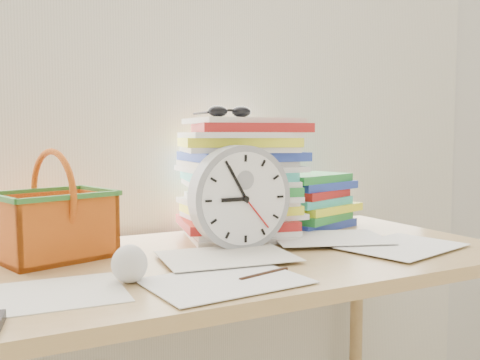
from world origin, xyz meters
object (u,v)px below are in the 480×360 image
paper_stack (243,178)px  basket (53,205)px  desk (228,285)px  clock (240,198)px  book_stack (312,200)px

paper_stack → basket: paper_stack is taller
paper_stack → basket: 0.52m
desk → clock: 0.22m
desk → paper_stack: size_ratio=4.20×
basket → desk: bearing=-39.1°
basket → paper_stack: bearing=-13.5°
paper_stack → clock: size_ratio=1.27×
clock → basket: (-0.43, 0.11, -0.01)m
paper_stack → book_stack: size_ratio=1.20×
desk → clock: clock is taller
paper_stack → clock: 0.17m
desk → clock: bearing=36.7°
desk → basket: size_ratio=5.60×
desk → basket: (-0.38, 0.15, 0.20)m
clock → desk: bearing=-143.3°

